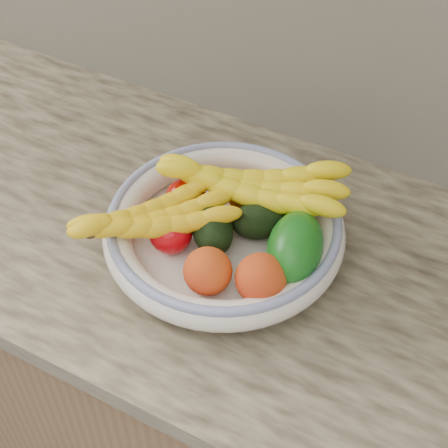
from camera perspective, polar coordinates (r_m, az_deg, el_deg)
kitchen_counter at (r=1.51m, az=0.46°, el=-12.33°), size 2.44×0.66×1.40m
fruit_bowl at (r=1.10m, az=-0.00°, el=-0.41°), size 0.39×0.39×0.08m
clementine_back_left at (r=1.17m, az=0.44°, el=3.48°), size 0.06×0.06×0.04m
clementine_back_right at (r=1.15m, az=3.31°, el=2.56°), size 0.06×0.06×0.05m
clementine_back_mid at (r=1.15m, az=1.61°, el=2.47°), size 0.06×0.06×0.05m
clementine_extra at (r=1.12m, az=2.81°, el=0.94°), size 0.05×0.05×0.05m
tomato_left at (r=1.13m, az=-3.17°, el=2.21°), size 0.09×0.09×0.06m
tomato_near_left at (r=1.08m, az=-4.45°, el=-0.80°), size 0.07×0.07×0.06m
avocado_center at (r=1.08m, az=-0.94°, el=-0.49°), size 0.11×0.11×0.06m
avocado_right at (r=1.10m, az=2.96°, el=0.32°), size 0.11×0.11×0.06m
green_mango at (r=1.04m, az=5.91°, el=-1.96°), size 0.14×0.15×0.11m
peach_front at (r=1.02m, az=-1.36°, el=-3.93°), size 0.09×0.09×0.07m
peach_right at (r=1.01m, az=3.07°, el=-4.54°), size 0.08×0.08×0.08m
banana_bunch_back at (r=1.11m, az=2.27°, el=2.87°), size 0.35×0.21×0.09m
banana_bunch_front at (r=1.07m, az=-5.86°, el=0.24°), size 0.26×0.29×0.08m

